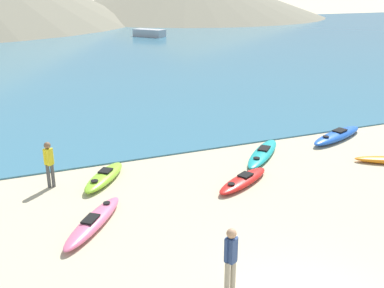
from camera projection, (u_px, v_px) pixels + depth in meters
bay_water at (54, 47)px, 47.97m from camera, size 160.00×70.00×0.06m
kayak_on_sand_0 at (243, 180)px, 15.15m from camera, size 2.67×1.91×0.32m
kayak_on_sand_1 at (94, 222)px, 12.49m from camera, size 2.38×2.83×0.35m
kayak_on_sand_2 at (263, 153)px, 17.61m from camera, size 2.93×2.90×0.30m
kayak_on_sand_4 at (337, 135)px, 19.53m from camera, size 3.56×1.99×0.40m
kayak_on_sand_5 at (104, 177)px, 15.36m from camera, size 2.13×2.51×0.37m
person_near_foreground at (231, 257)px, 9.53m from camera, size 0.32×0.28×1.60m
person_near_waterline at (49, 162)px, 14.68m from camera, size 0.32×0.28×1.59m
moored_boat_1 at (149, 33)px, 57.28m from camera, size 3.83×4.22×0.91m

